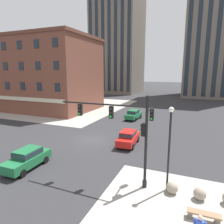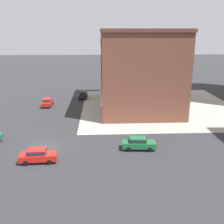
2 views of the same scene
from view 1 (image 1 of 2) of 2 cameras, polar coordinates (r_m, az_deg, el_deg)
name	(u,v)px [view 1 (image 1 of 2)]	position (r m, az deg, el deg)	size (l,w,h in m)	color
ground_plane	(92,140)	(25.15, -5.68, -7.89)	(320.00, 320.00, 0.00)	#2D2D30
sidewalk_far_corner	(59,106)	(52.18, -14.74, 1.79)	(32.00, 32.00, 0.02)	#A8A399
traffic_signal_main	(129,128)	(14.56, 4.84, -4.53)	(6.98, 2.09, 6.70)	black
bollard_sphere_curb_a	(172,188)	(15.32, 16.77, -19.91)	(0.81, 0.81, 0.81)	gray
bollard_sphere_curb_b	(200,194)	(15.27, 23.74, -20.55)	(0.81, 0.81, 0.81)	gray
bench_near_signal	(204,215)	(13.66, 24.67, -25.18)	(1.81, 0.51, 0.49)	#8E6B4C
street_lamp_corner_near	(170,140)	(14.22, 16.07, -7.71)	(0.36, 0.36, 5.99)	black
car_main_northbound_far	(134,114)	(35.73, 6.17, -0.63)	(2.15, 4.53, 1.68)	#1E6B3D
car_main_southbound_near	(128,137)	(23.20, 4.66, -7.14)	(2.07, 4.49, 1.68)	red
car_main_southbound_far	(27,158)	(19.29, -23.00, -11.93)	(1.98, 4.45, 1.68)	#1E6B3D
storefront_block_near_corner	(41,74)	(48.74, -19.51, 10.13)	(24.69, 15.34, 15.64)	brown
residential_tower_skyline_right	(217,22)	(78.74, 27.78, 21.67)	(18.62, 19.60, 48.23)	#70665B
residential_tower_skyline_left	(119,9)	(88.56, 1.89, 27.30)	(17.89, 19.44, 65.46)	#70665B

